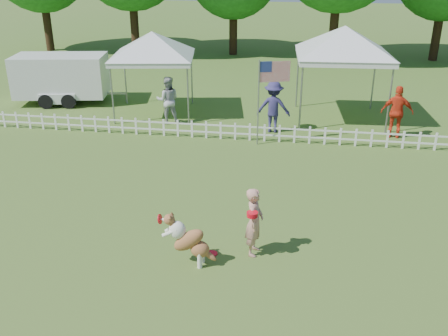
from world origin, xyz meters
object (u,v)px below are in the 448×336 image
spectator_a (168,100)px  spectator_c (397,112)px  handler (254,222)px  canopy_tent_left (154,74)px  spectator_b (273,107)px  canopy_tent_right (341,75)px  flag_pole (258,103)px  dog (190,240)px  frisbee_on_turf (212,253)px  cargo_trailer (61,79)px

spectator_a → spectator_c: bearing=164.2°
handler → spectator_a: (-4.05, 8.32, 0.12)m
spectator_a → spectator_c: spectator_c is taller
canopy_tent_left → spectator_b: (4.74, -1.54, -0.64)m
handler → canopy_tent_left: canopy_tent_left is taller
spectator_c → canopy_tent_right: bearing=-38.5°
spectator_a → flag_pole: bearing=139.8°
canopy_tent_right → spectator_c: 2.72m
dog → spectator_b: size_ratio=0.61×
canopy_tent_left → spectator_c: (8.93, -1.49, -0.65)m
canopy_tent_right → spectator_b: 3.12m
frisbee_on_turf → canopy_tent_left: 10.57m
spectator_b → canopy_tent_left: bearing=-16.5°
canopy_tent_right → flag_pole: bearing=-133.8°
canopy_tent_right → spectator_a: size_ratio=1.94×
handler → spectator_c: (4.05, 7.98, 0.15)m
canopy_tent_left → spectator_c: canopy_tent_left is taller
spectator_c → cargo_trailer: bearing=-3.6°
canopy_tent_left → spectator_c: 9.08m
dog → canopy_tent_right: 11.04m
spectator_b → spectator_c: bearing=-177.8°
handler → dog: 1.40m
flag_pole → spectator_a: flag_pole is taller
canopy_tent_left → spectator_b: size_ratio=1.71×
handler → canopy_tent_right: (2.22, 9.82, 0.95)m
dog → spectator_c: size_ratio=0.61×
canopy_tent_left → canopy_tent_right: canopy_tent_right is taller
flag_pole → spectator_b: size_ratio=1.55×
dog → canopy_tent_right: canopy_tent_right is taller
dog → spectator_c: (5.30, 8.58, 0.35)m
spectator_b → spectator_c: 4.19m
spectator_a → cargo_trailer: bearing=-35.0°
dog → spectator_c: spectator_c is taller
canopy_tent_right → spectator_b: canopy_tent_right is taller
dog → flag_pole: (0.69, 7.15, 0.85)m
canopy_tent_right → spectator_c: size_ratio=1.89×
canopy_tent_left → spectator_b: bearing=-27.6°
handler → cargo_trailer: size_ratio=0.32×
handler → dog: bearing=121.2°
spectator_c → spectator_b: bearing=7.3°
spectator_a → spectator_b: (3.92, -0.40, 0.03)m
canopy_tent_left → spectator_b: 5.03m
frisbee_on_turf → canopy_tent_left: (-4.01, 9.65, 1.54)m
frisbee_on_turf → spectator_a: size_ratio=0.14×
flag_pole → cargo_trailer: bearing=136.9°
dog → cargo_trailer: (-7.94, 10.96, 0.47)m
spectator_c → flag_pole: bearing=23.8°
handler → cargo_trailer: (-9.19, 10.36, 0.27)m
canopy_tent_right → cargo_trailer: bearing=173.7°
canopy_tent_right → spectator_b: size_ratio=1.88×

